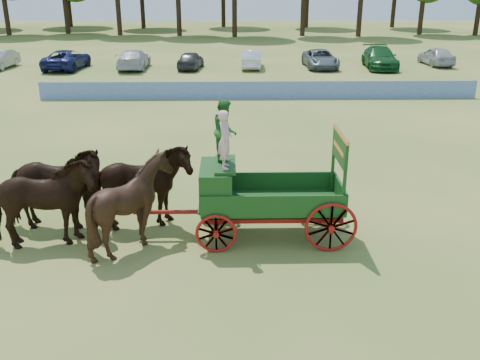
# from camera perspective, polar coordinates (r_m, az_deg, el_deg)

# --- Properties ---
(ground) EXTENTS (160.00, 160.00, 0.00)m
(ground) POSITION_cam_1_polar(r_m,az_deg,el_deg) (15.39, 9.49, -5.71)
(ground) COLOR #A68F4B
(ground) RESTS_ON ground
(horse_lead_left) EXTENTS (3.17, 1.94, 2.49)m
(horse_lead_left) POSITION_cam_1_polar(r_m,az_deg,el_deg) (14.91, -20.56, -2.46)
(horse_lead_left) COLOR black
(horse_lead_left) RESTS_ON ground
(horse_lead_right) EXTENTS (2.98, 1.42, 2.49)m
(horse_lead_right) POSITION_cam_1_polar(r_m,az_deg,el_deg) (15.87, -19.33, -0.90)
(horse_lead_right) COLOR black
(horse_lead_right) RESTS_ON ground
(horse_wheel_left) EXTENTS (2.50, 2.28, 2.50)m
(horse_wheel_left) POSITION_cam_1_polar(r_m,az_deg,el_deg) (14.29, -11.44, -2.48)
(horse_wheel_left) COLOR black
(horse_wheel_left) RESTS_ON ground
(horse_wheel_right) EXTENTS (3.19, 2.01, 2.49)m
(horse_wheel_right) POSITION_cam_1_polar(r_m,az_deg,el_deg) (15.29, -10.76, -0.86)
(horse_wheel_right) COLOR black
(horse_wheel_right) RESTS_ON ground
(farm_dray) EXTENTS (6.00, 2.00, 3.80)m
(farm_dray) POSITION_cam_1_polar(r_m,az_deg,el_deg) (14.45, 0.41, 0.04)
(farm_dray) COLOR #A61B10
(farm_dray) RESTS_ON ground
(sponsor_banner) EXTENTS (26.00, 0.08, 1.05)m
(sponsor_banner) POSITION_cam_1_polar(r_m,az_deg,el_deg) (32.19, 2.08, 9.55)
(sponsor_banner) COLOR #1E4DA6
(sponsor_banner) RESTS_ON ground
(parked_cars) EXTENTS (47.42, 6.58, 1.64)m
(parked_cars) POSITION_cam_1_polar(r_m,az_deg,el_deg) (43.60, -1.06, 12.81)
(parked_cars) COLOR silver
(parked_cars) RESTS_ON ground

